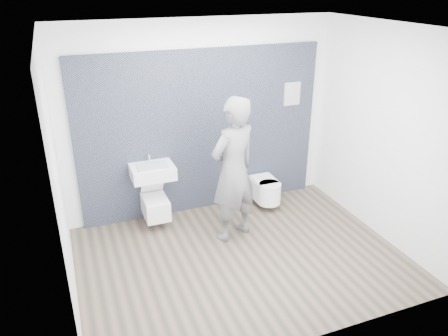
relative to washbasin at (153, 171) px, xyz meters
name	(u,v)px	position (x,y,z in m)	size (l,w,h in m)	color
ground	(241,257)	(0.82, -1.22, -0.82)	(4.00, 4.00, 0.00)	brown
room_shell	(243,128)	(0.82, -1.22, 0.92)	(4.00, 4.00, 4.00)	white
tile_wall	(204,206)	(0.82, 0.25, -0.82)	(3.60, 0.06, 2.40)	black
washbasin	(153,171)	(0.00, 0.00, 0.00)	(0.59, 0.44, 0.44)	white
toilet_square	(155,205)	(0.00, -0.02, -0.52)	(0.34, 0.49, 0.60)	white
toilet_rounded	(266,190)	(1.72, -0.08, -0.56)	(0.36, 0.60, 0.33)	white
info_placard	(286,192)	(2.24, 0.21, -0.82)	(0.26, 0.03, 0.35)	white
visitor	(233,170)	(0.92, -0.70, 0.16)	(0.72, 0.47, 1.96)	slate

